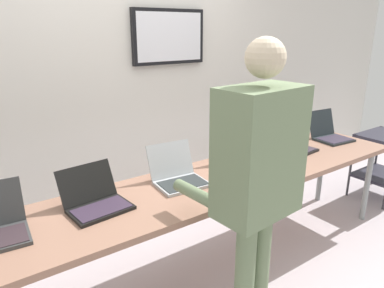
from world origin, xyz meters
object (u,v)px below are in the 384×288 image
(laptop_station_2, at_px, (177,174))
(laptop_station_4, at_px, (289,144))
(storage_cart, at_px, (384,156))
(laptop_station_1, at_px, (95,199))
(laptop_station_5, at_px, (329,133))
(laptop_station_3, at_px, (242,158))
(person, at_px, (257,175))
(workbench, at_px, (198,190))

(laptop_station_2, bearing_deg, laptop_station_4, 0.22)
(storage_cart, bearing_deg, laptop_station_1, 177.22)
(laptop_station_1, bearing_deg, laptop_station_5, 0.71)
(laptop_station_2, distance_m, laptop_station_5, 1.72)
(laptop_station_3, relative_size, laptop_station_4, 0.91)
(storage_cart, bearing_deg, laptop_station_4, 172.43)
(laptop_station_1, xyz_separation_m, person, (0.60, -0.70, 0.25))
(workbench, relative_size, laptop_station_2, 10.29)
(laptop_station_2, xyz_separation_m, person, (0.01, -0.72, 0.24))
(workbench, height_order, person, person)
(laptop_station_4, distance_m, laptop_station_5, 0.57)
(workbench, bearing_deg, laptop_station_3, 10.28)
(workbench, relative_size, laptop_station_1, 10.23)
(workbench, relative_size, person, 2.20)
(laptop_station_3, relative_size, storage_cart, 0.51)
(laptop_station_3, height_order, person, person)
(laptop_station_4, bearing_deg, laptop_station_1, -179.08)
(workbench, height_order, laptop_station_5, laptop_station_5)
(person, bearing_deg, laptop_station_5, 23.01)
(storage_cart, bearing_deg, workbench, 178.31)
(laptop_station_5, xyz_separation_m, storage_cart, (0.77, -0.18, -0.34))
(laptop_station_5, xyz_separation_m, person, (-1.72, -0.73, 0.24))
(laptop_station_3, xyz_separation_m, storage_cart, (1.91, -0.16, -0.33))
(laptop_station_5, bearing_deg, workbench, -176.21)
(laptop_station_5, bearing_deg, laptop_station_4, -179.94)
(workbench, bearing_deg, laptop_station_5, 3.79)
(person, distance_m, storage_cart, 2.61)
(workbench, xyz_separation_m, storage_cart, (2.40, -0.07, -0.24))
(laptop_station_3, bearing_deg, laptop_station_4, 1.91)
(workbench, xyz_separation_m, laptop_station_2, (-0.10, 0.10, 0.10))
(laptop_station_5, distance_m, person, 1.88)
(laptop_station_2, relative_size, laptop_station_4, 0.93)
(laptop_station_3, bearing_deg, laptop_station_5, 0.98)
(laptop_station_2, relative_size, laptop_station_3, 1.02)
(storage_cart, bearing_deg, laptop_station_5, 166.92)
(laptop_station_5, distance_m, storage_cart, 0.86)
(laptop_station_3, height_order, storage_cart, laptop_station_3)
(laptop_station_2, distance_m, laptop_station_4, 1.15)
(laptop_station_2, height_order, laptop_station_3, laptop_station_2)
(workbench, distance_m, storage_cart, 2.41)
(laptop_station_4, height_order, storage_cart, laptop_station_4)
(workbench, height_order, storage_cart, workbench)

